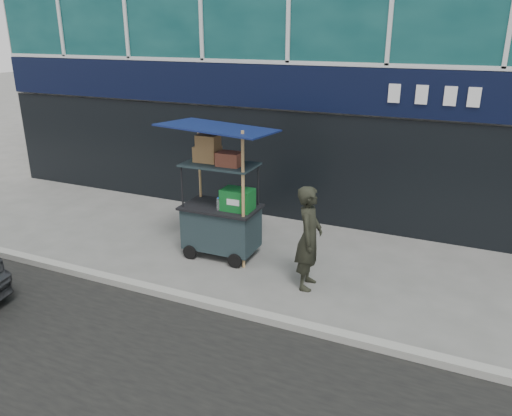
% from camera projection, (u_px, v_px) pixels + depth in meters
% --- Properties ---
extents(ground, '(80.00, 80.00, 0.00)m').
position_uv_depth(ground, '(196.00, 296.00, 8.01)').
color(ground, '#5F5F5A').
rests_on(ground, ground).
extents(curb, '(80.00, 0.18, 0.12)m').
position_uv_depth(curb, '(189.00, 299.00, 7.81)').
color(curb, '#96978E').
rests_on(curb, ground).
extents(vendor_cart, '(1.90, 1.36, 2.53)m').
position_uv_depth(vendor_cart, '(222.00, 211.00, 9.18)').
color(vendor_cart, '#18272A').
rests_on(vendor_cart, ground).
extents(vendor_man, '(0.49, 0.68, 1.74)m').
position_uv_depth(vendor_man, '(309.00, 238.00, 8.04)').
color(vendor_man, black).
rests_on(vendor_man, ground).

